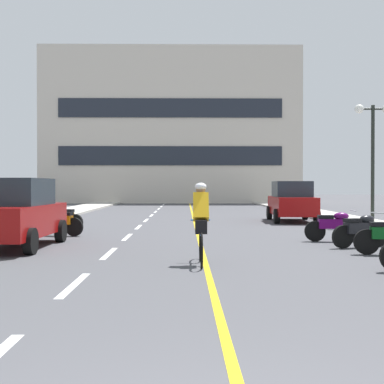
% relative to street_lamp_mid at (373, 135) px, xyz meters
% --- Properties ---
extents(ground_plane, '(140.00, 140.00, 0.00)m').
position_rel_street_lamp_mid_xyz_m(ground_plane, '(-7.31, 2.71, -3.62)').
color(ground_plane, '#47474C').
extents(curb_left, '(2.40, 72.00, 0.12)m').
position_rel_street_lamp_mid_xyz_m(curb_left, '(-14.51, 5.71, -3.56)').
color(curb_left, '#B7B2A8').
rests_on(curb_left, ground).
extents(curb_right, '(2.40, 72.00, 0.12)m').
position_rel_street_lamp_mid_xyz_m(curb_right, '(-0.11, 5.71, -3.56)').
color(curb_right, '#B7B2A8').
rests_on(curb_right, ground).
extents(lane_dash_1, '(0.14, 2.20, 0.01)m').
position_rel_street_lamp_mid_xyz_m(lane_dash_1, '(-9.31, -12.29, -3.62)').
color(lane_dash_1, silver).
rests_on(lane_dash_1, ground).
extents(lane_dash_2, '(0.14, 2.20, 0.01)m').
position_rel_street_lamp_mid_xyz_m(lane_dash_2, '(-9.31, -8.29, -3.62)').
color(lane_dash_2, silver).
rests_on(lane_dash_2, ground).
extents(lane_dash_3, '(0.14, 2.20, 0.01)m').
position_rel_street_lamp_mid_xyz_m(lane_dash_3, '(-9.31, -4.29, -3.62)').
color(lane_dash_3, silver).
rests_on(lane_dash_3, ground).
extents(lane_dash_4, '(0.14, 2.20, 0.01)m').
position_rel_street_lamp_mid_xyz_m(lane_dash_4, '(-9.31, -0.29, -3.62)').
color(lane_dash_4, silver).
rests_on(lane_dash_4, ground).
extents(lane_dash_5, '(0.14, 2.20, 0.01)m').
position_rel_street_lamp_mid_xyz_m(lane_dash_5, '(-9.31, 3.71, -3.62)').
color(lane_dash_5, silver).
rests_on(lane_dash_5, ground).
extents(lane_dash_6, '(0.14, 2.20, 0.01)m').
position_rel_street_lamp_mid_xyz_m(lane_dash_6, '(-9.31, 7.71, -3.62)').
color(lane_dash_6, silver).
rests_on(lane_dash_6, ground).
extents(lane_dash_7, '(0.14, 2.20, 0.01)m').
position_rel_street_lamp_mid_xyz_m(lane_dash_7, '(-9.31, 11.71, -3.62)').
color(lane_dash_7, silver).
rests_on(lane_dash_7, ground).
extents(lane_dash_8, '(0.14, 2.20, 0.01)m').
position_rel_street_lamp_mid_xyz_m(lane_dash_8, '(-9.31, 15.71, -3.62)').
color(lane_dash_8, silver).
rests_on(lane_dash_8, ground).
extents(lane_dash_9, '(0.14, 2.20, 0.01)m').
position_rel_street_lamp_mid_xyz_m(lane_dash_9, '(-9.31, 19.71, -3.62)').
color(lane_dash_9, silver).
rests_on(lane_dash_9, ground).
extents(lane_dash_10, '(0.14, 2.20, 0.01)m').
position_rel_street_lamp_mid_xyz_m(lane_dash_10, '(-9.31, 23.71, -3.62)').
color(lane_dash_10, silver).
rests_on(lane_dash_10, ground).
extents(lane_dash_11, '(0.14, 2.20, 0.01)m').
position_rel_street_lamp_mid_xyz_m(lane_dash_11, '(-9.31, 27.71, -3.62)').
color(lane_dash_11, silver).
rests_on(lane_dash_11, ground).
extents(centre_line_yellow, '(0.12, 66.00, 0.01)m').
position_rel_street_lamp_mid_xyz_m(centre_line_yellow, '(-7.06, 5.71, -3.62)').
color(centre_line_yellow, gold).
rests_on(centre_line_yellow, ground).
extents(office_building, '(24.00, 8.29, 14.36)m').
position_rel_street_lamp_mid_xyz_m(office_building, '(-8.80, 30.80, 3.56)').
color(office_building, beige).
rests_on(office_building, ground).
extents(street_lamp_mid, '(1.46, 0.36, 4.74)m').
position_rel_street_lamp_mid_xyz_m(street_lamp_mid, '(0.00, 0.00, 0.00)').
color(street_lamp_mid, black).
rests_on(street_lamp_mid, curb_right).
extents(parked_car_near, '(1.99, 4.23, 1.82)m').
position_rel_street_lamp_mid_xyz_m(parked_car_near, '(-11.95, -7.10, -2.71)').
color(parked_car_near, black).
rests_on(parked_car_near, ground).
extents(parked_car_mid, '(2.08, 4.27, 1.82)m').
position_rel_street_lamp_mid_xyz_m(parked_car_mid, '(-2.66, 2.83, -2.71)').
color(parked_car_mid, black).
rests_on(parked_car_mid, ground).
extents(motorcycle_4, '(1.64, 0.78, 0.92)m').
position_rel_street_lamp_mid_xyz_m(motorcycle_4, '(-2.87, -7.17, -3.15)').
color(motorcycle_4, black).
rests_on(motorcycle_4, ground).
extents(motorcycle_5, '(1.70, 0.60, 0.92)m').
position_rel_street_lamp_mid_xyz_m(motorcycle_5, '(-3.15, -5.71, -3.15)').
color(motorcycle_5, black).
rests_on(motorcycle_5, ground).
extents(motorcycle_6, '(1.67, 0.71, 0.92)m').
position_rel_street_lamp_mid_xyz_m(motorcycle_6, '(-11.59, -3.85, -3.15)').
color(motorcycle_6, black).
rests_on(motorcycle_6, ground).
extents(motorcycle_7, '(1.66, 0.72, 0.92)m').
position_rel_street_lamp_mid_xyz_m(motorcycle_7, '(-12.00, -1.72, -3.15)').
color(motorcycle_7, black).
rests_on(motorcycle_7, ground).
extents(cyclist_rider, '(0.42, 1.77, 1.71)m').
position_rel_street_lamp_mid_xyz_m(cyclist_rider, '(-7.16, -10.04, -2.74)').
color(cyclist_rider, black).
rests_on(cyclist_rider, ground).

